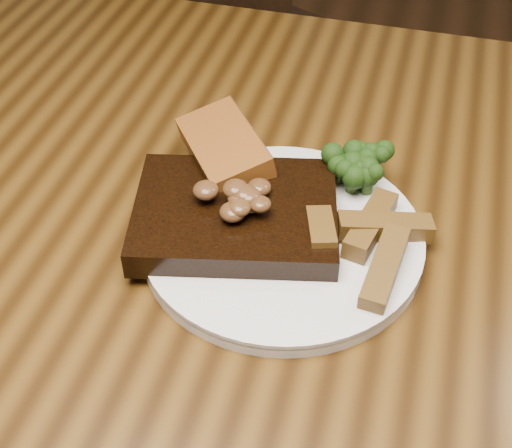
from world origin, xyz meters
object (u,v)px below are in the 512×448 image
Objects in this scene: plate at (282,240)px; steak at (235,215)px; dining_table at (246,296)px; potato_wedges at (361,239)px; chair_far at (231,52)px; garlic_bread at (225,163)px.

plate is 1.41× the size of steak.
potato_wedges is at bearing -2.40° from dining_table.
chair_far reaches higher than potato_wedges.
garlic_bread is at bearing 101.61° from steak.
chair_far reaches higher than garlic_bread.
plate reaches higher than dining_table.
steak is at bearing -179.67° from potato_wedges.
chair_far is 0.82m from potato_wedges.
steak reaches higher than dining_table.
chair_far is 0.70m from garlic_bread.
steak is (-0.05, 0.00, 0.02)m from plate.
plate is 2.30× the size of garlic_bread.
plate is at bearing -8.89° from dining_table.
garlic_bread is at bearing 121.00° from dining_table.
plate is (0.04, -0.01, 0.10)m from dining_table.
steak is at bearing 179.21° from plate.
plate is 0.05m from steak.
plate is at bearing 135.19° from chair_far.
dining_table is at bearing 132.57° from chair_far.
steak is (0.22, -0.70, 0.25)m from chair_far.
chair_far reaches higher than dining_table.
chair_far is 5.07× the size of steak.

